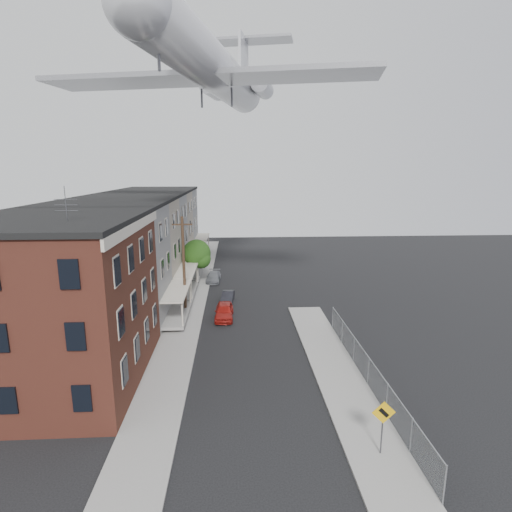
# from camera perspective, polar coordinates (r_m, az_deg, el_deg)

# --- Properties ---
(ground) EXTENTS (120.00, 120.00, 0.00)m
(ground) POSITION_cam_1_polar(r_m,az_deg,el_deg) (21.29, 0.41, -25.39)
(ground) COLOR black
(ground) RESTS_ON ground
(sidewalk_left) EXTENTS (3.00, 62.00, 0.12)m
(sidewalk_left) POSITION_cam_1_polar(r_m,az_deg,el_deg) (43.05, -8.94, -5.35)
(sidewalk_left) COLOR gray
(sidewalk_left) RESTS_ON ground
(sidewalk_right) EXTENTS (3.00, 26.00, 0.12)m
(sidewalk_right) POSITION_cam_1_polar(r_m,az_deg,el_deg) (27.04, 11.81, -16.60)
(sidewalk_right) COLOR gray
(sidewalk_right) RESTS_ON ground
(curb_left) EXTENTS (0.15, 62.00, 0.14)m
(curb_left) POSITION_cam_1_polar(r_m,az_deg,el_deg) (42.92, -7.01, -5.33)
(curb_left) COLOR gray
(curb_left) RESTS_ON ground
(curb_right) EXTENTS (0.15, 26.00, 0.14)m
(curb_right) POSITION_cam_1_polar(r_m,az_deg,el_deg) (26.72, 8.67, -16.82)
(curb_right) COLOR gray
(curb_right) RESTS_ON ground
(corner_building) EXTENTS (10.31, 12.30, 12.15)m
(corner_building) POSITION_cam_1_polar(r_m,az_deg,el_deg) (27.35, -26.68, -5.73)
(corner_building) COLOR #341310
(corner_building) RESTS_ON ground
(row_house_a) EXTENTS (11.98, 7.00, 10.30)m
(row_house_a) POSITION_cam_1_polar(r_m,az_deg,el_deg) (35.93, -20.71, -1.18)
(row_house_a) COLOR #5F5F5D
(row_house_a) RESTS_ON ground
(row_house_b) EXTENTS (11.98, 7.00, 10.30)m
(row_house_b) POSITION_cam_1_polar(r_m,az_deg,el_deg) (42.50, -17.94, 1.02)
(row_house_b) COLOR gray
(row_house_b) RESTS_ON ground
(row_house_c) EXTENTS (11.98, 7.00, 10.30)m
(row_house_c) POSITION_cam_1_polar(r_m,az_deg,el_deg) (49.19, -15.91, 2.62)
(row_house_c) COLOR #5F5F5D
(row_house_c) RESTS_ON ground
(row_house_d) EXTENTS (11.98, 7.00, 10.30)m
(row_house_d) POSITION_cam_1_polar(r_m,az_deg,el_deg) (55.95, -14.36, 3.83)
(row_house_d) COLOR gray
(row_house_d) RESTS_ON ground
(row_house_e) EXTENTS (11.98, 7.00, 10.30)m
(row_house_e) POSITION_cam_1_polar(r_m,az_deg,el_deg) (62.77, -13.15, 4.78)
(row_house_e) COLOR #5F5F5D
(row_house_e) RESTS_ON ground
(chainlink_fence) EXTENTS (0.06, 18.06, 1.90)m
(chainlink_fence) POSITION_cam_1_polar(r_m,az_deg,el_deg) (26.17, 15.77, -15.53)
(chainlink_fence) COLOR gray
(chainlink_fence) RESTS_ON ground
(warning_sign) EXTENTS (1.10, 0.11, 2.80)m
(warning_sign) POSITION_cam_1_polar(r_m,az_deg,el_deg) (20.43, 17.70, -21.36)
(warning_sign) COLOR #515156
(warning_sign) RESTS_ON ground
(utility_pole) EXTENTS (1.80, 0.26, 9.00)m
(utility_pole) POSITION_cam_1_polar(r_m,az_deg,el_deg) (36.08, -10.27, -1.25)
(utility_pole) COLOR black
(utility_pole) RESTS_ON ground
(street_tree) EXTENTS (3.22, 3.20, 5.20)m
(street_tree) POSITION_cam_1_polar(r_m,az_deg,el_deg) (45.94, -8.32, 0.17)
(street_tree) COLOR black
(street_tree) RESTS_ON ground
(car_near) EXTENTS (1.67, 3.99, 1.35)m
(car_near) POSITION_cam_1_polar(r_m,az_deg,el_deg) (35.84, -4.57, -7.86)
(car_near) COLOR #A51C15
(car_near) RESTS_ON ground
(car_mid) EXTENTS (1.43, 3.30, 1.06)m
(car_mid) POSITION_cam_1_polar(r_m,az_deg,el_deg) (40.13, -4.05, -5.84)
(car_mid) COLOR black
(car_mid) RESTS_ON ground
(car_far) EXTENTS (1.78, 3.94, 1.12)m
(car_far) POSITION_cam_1_polar(r_m,az_deg,el_deg) (47.40, -6.10, -2.99)
(car_far) COLOR slate
(car_far) RESTS_ON ground
(airplane) EXTENTS (27.84, 31.82, 9.15)m
(airplane) POSITION_cam_1_polar(r_m,az_deg,el_deg) (38.15, -5.91, 24.97)
(airplane) COLOR silver
(airplane) RESTS_ON ground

